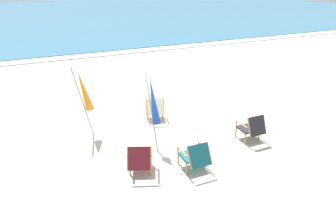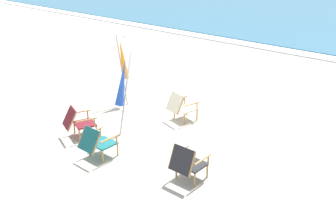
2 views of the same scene
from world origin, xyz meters
name	(u,v)px [view 1 (image 1 of 2)]	position (x,y,z in m)	size (l,w,h in m)	color
ground_plane	(161,140)	(0.00, 0.00, 0.00)	(80.00, 80.00, 0.00)	#B7AF9E
sea	(62,14)	(0.00, 30.63, 0.05)	(80.00, 40.00, 0.10)	teal
surf_band	(94,55)	(0.00, 10.33, 0.03)	(80.00, 1.10, 0.06)	white
beach_chair_back_right	(252,127)	(2.27, -1.03, 0.43)	(0.60, 0.71, 0.81)	#28282D
beach_chair_mid_center	(140,158)	(-1.01, -1.25, 0.42)	(0.80, 0.91, 0.79)	maroon
beach_chair_front_right	(155,108)	(0.27, 1.19, 0.43)	(0.74, 0.85, 0.80)	beige
beach_chair_back_left	(195,156)	(0.20, -1.65, 0.42)	(0.60, 0.77, 0.78)	#196066
umbrella_furled_blue	(153,102)	(-0.33, -0.34, 1.34)	(0.30, 0.67, 2.06)	#B7B2A8
umbrella_furled_orange	(84,91)	(-1.81, 1.03, 1.37)	(0.50, 0.24, 2.10)	#B7B2A8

